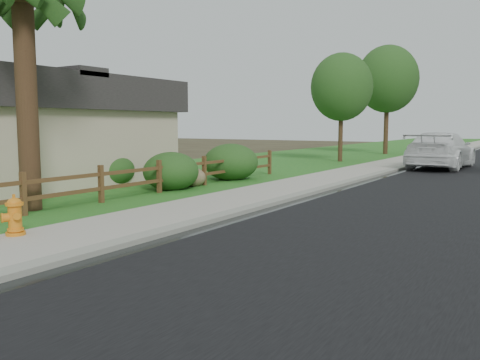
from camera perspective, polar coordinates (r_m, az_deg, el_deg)
The scene contains 16 objects.
ground at distance 8.63m, azimuth -24.66°, elevation -9.15°, with size 120.00×120.00×0.00m, color #362E1D.
curb at distance 40.10m, azimuth 22.67°, elevation 2.70°, with size 0.40×90.00×0.12m, color gray.
wet_gutter at distance 40.05m, azimuth 23.17°, elevation 2.62°, with size 0.50×90.00×0.00m, color black.
sidewalk at distance 40.34m, azimuth 20.85°, elevation 2.78°, with size 2.20×90.00×0.10m, color #A39E8E.
grass_strip at distance 40.76m, azimuth 18.23°, elevation 2.87°, with size 1.60×90.00×0.06m, color #1A5E21.
lawn_near at distance 42.31m, azimuth 11.38°, elevation 3.16°, with size 9.00×90.00×0.04m, color #1A5E21.
ranch_fence at distance 15.31m, azimuth -12.03°, elevation 0.15°, with size 0.12×16.92×1.10m.
house at distance 21.39m, azimuth -25.39°, elevation 5.30°, with size 10.60×9.60×4.05m.
fire_hydrant at distance 10.62m, azimuth -23.99°, elevation -3.76°, with size 0.51×0.42×0.79m.
white_suv at distance 27.41m, azimuth 21.63°, elevation 3.12°, with size 2.52×6.20×1.80m, color white.
boulder at distance 17.98m, azimuth -5.45°, elevation 0.32°, with size 1.07×0.81×0.72m, color brown.
shrub_b at distance 17.08m, azimuth -7.75°, elevation 0.96°, with size 1.86×1.86×1.30m, color #224B1A.
shrub_c at distance 18.75m, azimuth -14.17°, elevation 1.08°, with size 1.61×1.61×1.16m, color #224B1A.
shrub_d at distance 20.00m, azimuth -1.03°, elevation 2.01°, with size 2.15×2.15×1.46m, color #224B1A.
tree_near_left at distance 30.54m, azimuth 11.33°, elevation 10.18°, with size 3.58×3.58×6.35m.
tree_mid_left at distance 39.28m, azimuth 16.23°, elevation 10.81°, with size 4.45×4.45×7.97m.
Camera 1 is at (7.04, -4.49, 2.21)m, focal length 38.00 mm.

